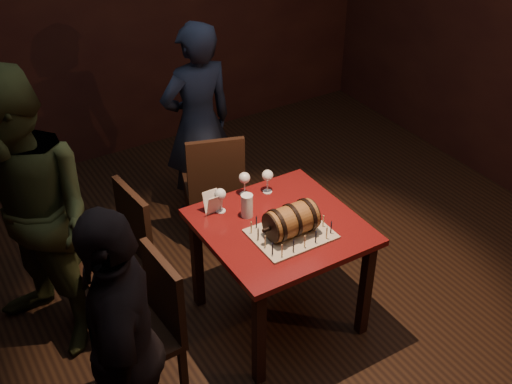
% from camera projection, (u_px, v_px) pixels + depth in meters
% --- Properties ---
extents(room_shell, '(5.04, 5.04, 2.80)m').
position_uv_depth(room_shell, '(273.00, 123.00, 3.45)').
color(room_shell, black).
rests_on(room_shell, ground).
extents(pub_table, '(0.90, 0.90, 0.75)m').
position_uv_depth(pub_table, '(280.00, 239.00, 3.84)').
color(pub_table, '#460B0D').
rests_on(pub_table, ground).
extents(cake_board, '(0.45, 0.35, 0.01)m').
position_uv_depth(cake_board, '(291.00, 234.00, 3.69)').
color(cake_board, '#A79C86').
rests_on(cake_board, pub_table).
extents(barrel_cake, '(0.34, 0.20, 0.20)m').
position_uv_depth(barrel_cake, '(291.00, 220.00, 3.64)').
color(barrel_cake, brown).
rests_on(barrel_cake, cake_board).
extents(birthday_candles, '(0.40, 0.30, 0.09)m').
position_uv_depth(birthday_candles, '(291.00, 227.00, 3.67)').
color(birthday_candles, '#F1D590').
rests_on(birthday_candles, cake_board).
extents(wine_glass_left, '(0.07, 0.07, 0.16)m').
position_uv_depth(wine_glass_left, '(220.00, 195.00, 3.82)').
color(wine_glass_left, silver).
rests_on(wine_glass_left, pub_table).
extents(wine_glass_mid, '(0.07, 0.07, 0.16)m').
position_uv_depth(wine_glass_mid, '(244.00, 179.00, 3.98)').
color(wine_glass_mid, silver).
rests_on(wine_glass_mid, pub_table).
extents(wine_glass_right, '(0.07, 0.07, 0.16)m').
position_uv_depth(wine_glass_right, '(268.00, 176.00, 4.00)').
color(wine_glass_right, silver).
rests_on(wine_glass_right, pub_table).
extents(pint_of_ale, '(0.07, 0.07, 0.15)m').
position_uv_depth(pint_of_ale, '(247.00, 206.00, 3.81)').
color(pint_of_ale, silver).
rests_on(pint_of_ale, pub_table).
extents(menu_card, '(0.10, 0.05, 0.13)m').
position_uv_depth(menu_card, '(213.00, 203.00, 3.85)').
color(menu_card, white).
rests_on(menu_card, pub_table).
extents(chair_back, '(0.51, 0.51, 0.93)m').
position_uv_depth(chair_back, '(214.00, 184.00, 4.56)').
color(chair_back, black).
rests_on(chair_back, ground).
extents(chair_left_rear, '(0.44, 0.44, 0.93)m').
position_uv_depth(chair_left_rear, '(122.00, 251.00, 3.93)').
color(chair_left_rear, black).
rests_on(chair_left_rear, ground).
extents(chair_left_front, '(0.42, 0.42, 0.93)m').
position_uv_depth(chair_left_front, '(150.00, 324.00, 3.42)').
color(chair_left_front, black).
rests_on(chair_left_front, ground).
extents(person_back, '(0.58, 0.38, 1.57)m').
position_uv_depth(person_back, '(198.00, 124.00, 4.75)').
color(person_back, '#1B2337').
rests_on(person_back, ground).
extents(person_left_rear, '(0.96, 1.07, 1.79)m').
position_uv_depth(person_left_rear, '(28.00, 222.00, 3.55)').
color(person_left_rear, '#384221').
rests_on(person_left_rear, ground).
extents(person_left_front, '(0.71, 0.99, 1.56)m').
position_uv_depth(person_left_front, '(124.00, 347.00, 2.95)').
color(person_left_front, black).
rests_on(person_left_front, ground).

